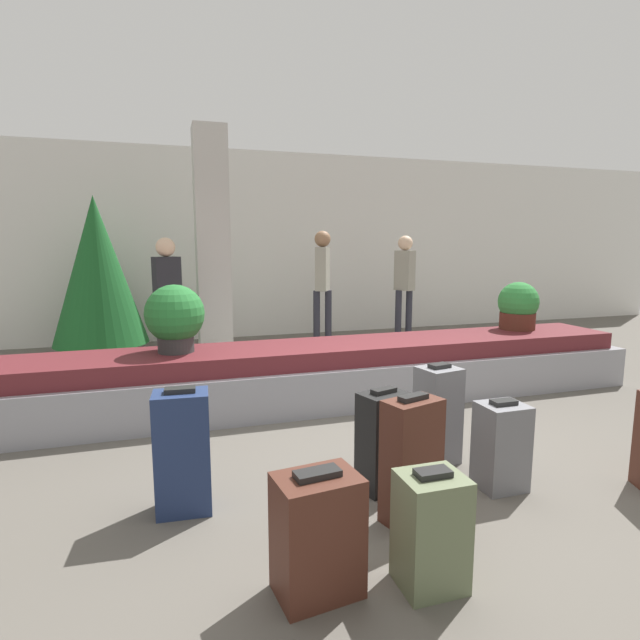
{
  "coord_description": "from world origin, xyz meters",
  "views": [
    {
      "loc": [
        -1.5,
        -3.32,
        1.63
      ],
      "look_at": [
        0.0,
        1.46,
        0.86
      ],
      "focal_mm": 28.0,
      "sensor_mm": 36.0,
      "label": 1
    }
  ],
  "objects_px": {
    "suitcase_5": "(183,452)",
    "suitcase_6": "(317,535)",
    "traveler_2": "(404,277)",
    "pillar": "(213,246)",
    "potted_plant_1": "(518,306)",
    "traveler_0": "(168,292)",
    "suitcase_0": "(431,531)",
    "traveler_1": "(323,276)",
    "suitcase_1": "(501,446)",
    "decorated_tree": "(97,271)",
    "potted_plant_0": "(175,317)",
    "suitcase_3": "(383,441)",
    "suitcase_7": "(411,460)",
    "suitcase_2": "(438,415)"
  },
  "relations": [
    {
      "from": "suitcase_3",
      "to": "potted_plant_1",
      "type": "bearing_deg",
      "value": 19.95
    },
    {
      "from": "potted_plant_1",
      "to": "decorated_tree",
      "type": "distance_m",
      "value": 5.73
    },
    {
      "from": "suitcase_0",
      "to": "decorated_tree",
      "type": "bearing_deg",
      "value": 109.66
    },
    {
      "from": "suitcase_0",
      "to": "suitcase_7",
      "type": "height_order",
      "value": "suitcase_7"
    },
    {
      "from": "suitcase_1",
      "to": "traveler_2",
      "type": "distance_m",
      "value": 5.36
    },
    {
      "from": "suitcase_2",
      "to": "traveler_2",
      "type": "distance_m",
      "value": 4.97
    },
    {
      "from": "pillar",
      "to": "suitcase_6",
      "type": "relative_size",
      "value": 5.25
    },
    {
      "from": "suitcase_6",
      "to": "traveler_2",
      "type": "height_order",
      "value": "traveler_2"
    },
    {
      "from": "suitcase_2",
      "to": "potted_plant_0",
      "type": "relative_size",
      "value": 1.18
    },
    {
      "from": "suitcase_3",
      "to": "traveler_2",
      "type": "distance_m",
      "value": 5.46
    },
    {
      "from": "decorated_tree",
      "to": "suitcase_2",
      "type": "bearing_deg",
      "value": -59.03
    },
    {
      "from": "pillar",
      "to": "suitcase_3",
      "type": "height_order",
      "value": "pillar"
    },
    {
      "from": "suitcase_6",
      "to": "traveler_2",
      "type": "bearing_deg",
      "value": 52.7
    },
    {
      "from": "suitcase_2",
      "to": "decorated_tree",
      "type": "distance_m",
      "value": 5.53
    },
    {
      "from": "potted_plant_1",
      "to": "pillar",
      "type": "bearing_deg",
      "value": 146.9
    },
    {
      "from": "suitcase_1",
      "to": "suitcase_5",
      "type": "xyz_separation_m",
      "value": [
        -2.04,
        0.33,
        0.09
      ]
    },
    {
      "from": "suitcase_5",
      "to": "potted_plant_0",
      "type": "distance_m",
      "value": 1.93
    },
    {
      "from": "pillar",
      "to": "traveler_2",
      "type": "relative_size",
      "value": 1.81
    },
    {
      "from": "pillar",
      "to": "potted_plant_1",
      "type": "height_order",
      "value": "pillar"
    },
    {
      "from": "suitcase_5",
      "to": "potted_plant_0",
      "type": "xyz_separation_m",
      "value": [
        0.02,
        1.84,
        0.57
      ]
    },
    {
      "from": "pillar",
      "to": "suitcase_7",
      "type": "height_order",
      "value": "pillar"
    },
    {
      "from": "traveler_0",
      "to": "suitcase_1",
      "type": "bearing_deg",
      "value": -82.05
    },
    {
      "from": "pillar",
      "to": "potted_plant_0",
      "type": "relative_size",
      "value": 4.99
    },
    {
      "from": "suitcase_3",
      "to": "suitcase_5",
      "type": "distance_m",
      "value": 1.28
    },
    {
      "from": "suitcase_1",
      "to": "suitcase_3",
      "type": "xyz_separation_m",
      "value": [
        -0.76,
        0.22,
        0.04
      ]
    },
    {
      "from": "suitcase_2",
      "to": "suitcase_3",
      "type": "relative_size",
      "value": 1.09
    },
    {
      "from": "suitcase_0",
      "to": "suitcase_1",
      "type": "xyz_separation_m",
      "value": [
        0.94,
        0.72,
        0.01
      ]
    },
    {
      "from": "suitcase_2",
      "to": "potted_plant_0",
      "type": "xyz_separation_m",
      "value": [
        -1.82,
        1.69,
        0.58
      ]
    },
    {
      "from": "suitcase_3",
      "to": "traveler_1",
      "type": "bearing_deg",
      "value": 59.57
    },
    {
      "from": "suitcase_1",
      "to": "suitcase_6",
      "type": "height_order",
      "value": "suitcase_1"
    },
    {
      "from": "suitcase_0",
      "to": "traveler_1",
      "type": "xyz_separation_m",
      "value": [
        1.29,
        5.73,
        0.84
      ]
    },
    {
      "from": "suitcase_3",
      "to": "suitcase_6",
      "type": "bearing_deg",
      "value": -147.84
    },
    {
      "from": "suitcase_1",
      "to": "traveler_0",
      "type": "distance_m",
      "value": 4.48
    },
    {
      "from": "suitcase_5",
      "to": "potted_plant_1",
      "type": "distance_m",
      "value": 4.45
    },
    {
      "from": "suitcase_0",
      "to": "suitcase_3",
      "type": "height_order",
      "value": "suitcase_3"
    },
    {
      "from": "traveler_1",
      "to": "suitcase_0",
      "type": "bearing_deg",
      "value": 17.31
    },
    {
      "from": "decorated_tree",
      "to": "traveler_2",
      "type": "bearing_deg",
      "value": -2.2
    },
    {
      "from": "suitcase_7",
      "to": "potted_plant_0",
      "type": "relative_size",
      "value": 1.2
    },
    {
      "from": "pillar",
      "to": "traveler_1",
      "type": "relative_size",
      "value": 1.75
    },
    {
      "from": "potted_plant_0",
      "to": "traveler_0",
      "type": "xyz_separation_m",
      "value": [
        -0.04,
        1.74,
        0.08
      ]
    },
    {
      "from": "suitcase_3",
      "to": "decorated_tree",
      "type": "xyz_separation_m",
      "value": [
        -2.24,
        4.95,
        0.91
      ]
    },
    {
      "from": "suitcase_6",
      "to": "pillar",
      "type": "bearing_deg",
      "value": 82.54
    },
    {
      "from": "pillar",
      "to": "suitcase_0",
      "type": "distance_m",
      "value": 5.38
    },
    {
      "from": "suitcase_5",
      "to": "traveler_0",
      "type": "relative_size",
      "value": 0.46
    },
    {
      "from": "traveler_1",
      "to": "decorated_tree",
      "type": "distance_m",
      "value": 3.36
    },
    {
      "from": "suitcase_7",
      "to": "traveler_0",
      "type": "height_order",
      "value": "traveler_0"
    },
    {
      "from": "suitcase_2",
      "to": "suitcase_5",
      "type": "distance_m",
      "value": 1.85
    },
    {
      "from": "suitcase_5",
      "to": "suitcase_6",
      "type": "distance_m",
      "value": 1.1
    },
    {
      "from": "suitcase_2",
      "to": "traveler_0",
      "type": "bearing_deg",
      "value": 107.67
    },
    {
      "from": "traveler_1",
      "to": "suitcase_2",
      "type": "bearing_deg",
      "value": 23.19
    }
  ]
}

